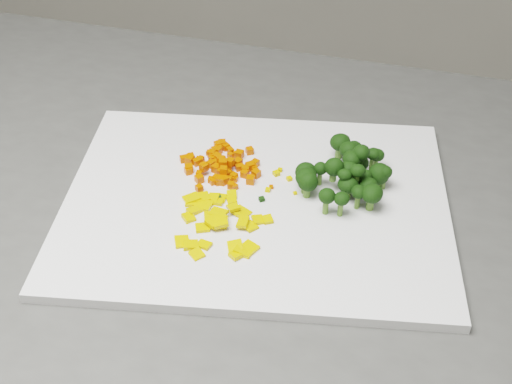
% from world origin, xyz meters
% --- Properties ---
extents(cutting_board, '(0.48, 0.40, 0.01)m').
position_xyz_m(cutting_board, '(-0.25, 0.10, 0.91)').
color(cutting_board, white).
rests_on(cutting_board, counter_block).
extents(carrot_pile, '(0.10, 0.10, 0.03)m').
position_xyz_m(carrot_pile, '(-0.31, 0.15, 0.92)').
color(carrot_pile, '#CE3E02').
rests_on(carrot_pile, cutting_board).
extents(pepper_pile, '(0.11, 0.11, 0.02)m').
position_xyz_m(pepper_pile, '(-0.28, 0.05, 0.92)').
color(pepper_pile, '#E1AB0B').
rests_on(pepper_pile, cutting_board).
extents(broccoli_pile, '(0.12, 0.12, 0.05)m').
position_xyz_m(broccoli_pile, '(-0.16, 0.15, 0.94)').
color(broccoli_pile, black).
rests_on(broccoli_pile, cutting_board).
extents(carrot_cube_0, '(0.01, 0.01, 0.01)m').
position_xyz_m(carrot_cube_0, '(-0.30, 0.18, 0.91)').
color(carrot_cube_0, '#CE3E02').
rests_on(carrot_cube_0, carrot_pile).
extents(carrot_cube_1, '(0.01, 0.01, 0.01)m').
position_xyz_m(carrot_cube_1, '(-0.32, 0.18, 0.92)').
color(carrot_cube_1, '#CE3E02').
rests_on(carrot_cube_1, carrot_pile).
extents(carrot_cube_2, '(0.01, 0.01, 0.01)m').
position_xyz_m(carrot_cube_2, '(-0.27, 0.16, 0.92)').
color(carrot_cube_2, '#CE3E02').
rests_on(carrot_cube_2, carrot_pile).
extents(carrot_cube_3, '(0.01, 0.01, 0.01)m').
position_xyz_m(carrot_cube_3, '(-0.30, 0.12, 0.92)').
color(carrot_cube_3, '#CE3E02').
rests_on(carrot_cube_3, carrot_pile).
extents(carrot_cube_4, '(0.01, 0.01, 0.01)m').
position_xyz_m(carrot_cube_4, '(-0.32, 0.18, 0.92)').
color(carrot_cube_4, '#CE3E02').
rests_on(carrot_cube_4, carrot_pile).
extents(carrot_cube_5, '(0.01, 0.01, 0.01)m').
position_xyz_m(carrot_cube_5, '(-0.31, 0.15, 0.92)').
color(carrot_cube_5, '#CE3E02').
rests_on(carrot_cube_5, carrot_pile).
extents(carrot_cube_6, '(0.01, 0.01, 0.01)m').
position_xyz_m(carrot_cube_6, '(-0.30, 0.13, 0.92)').
color(carrot_cube_6, '#CE3E02').
rests_on(carrot_cube_6, carrot_pile).
extents(carrot_cube_7, '(0.01, 0.01, 0.01)m').
position_xyz_m(carrot_cube_7, '(-0.34, 0.13, 0.92)').
color(carrot_cube_7, '#CE3E02').
rests_on(carrot_cube_7, carrot_pile).
extents(carrot_cube_8, '(0.01, 0.01, 0.01)m').
position_xyz_m(carrot_cube_8, '(-0.31, 0.14, 0.91)').
color(carrot_cube_8, '#CE3E02').
rests_on(carrot_cube_8, carrot_pile).
extents(carrot_cube_9, '(0.01, 0.01, 0.01)m').
position_xyz_m(carrot_cube_9, '(-0.30, 0.17, 0.91)').
color(carrot_cube_9, '#CE3E02').
rests_on(carrot_cube_9, carrot_pile).
extents(carrot_cube_10, '(0.01, 0.01, 0.01)m').
position_xyz_m(carrot_cube_10, '(-0.30, 0.12, 0.92)').
color(carrot_cube_10, '#CE3E02').
rests_on(carrot_cube_10, carrot_pile).
extents(carrot_cube_11, '(0.01, 0.01, 0.01)m').
position_xyz_m(carrot_cube_11, '(-0.33, 0.15, 0.91)').
color(carrot_cube_11, '#CE3E02').
rests_on(carrot_cube_11, carrot_pile).
extents(carrot_cube_12, '(0.01, 0.01, 0.01)m').
position_xyz_m(carrot_cube_12, '(-0.28, 0.12, 0.91)').
color(carrot_cube_12, '#CE3E02').
rests_on(carrot_cube_12, carrot_pile).
extents(carrot_cube_13, '(0.01, 0.01, 0.01)m').
position_xyz_m(carrot_cube_13, '(-0.28, 0.15, 0.91)').
color(carrot_cube_13, '#CE3E02').
rests_on(carrot_cube_13, carrot_pile).
extents(carrot_cube_14, '(0.01, 0.01, 0.01)m').
position_xyz_m(carrot_cube_14, '(-0.32, 0.15, 0.92)').
color(carrot_cube_14, '#CE3E02').
rests_on(carrot_cube_14, carrot_pile).
extents(carrot_cube_15, '(0.01, 0.01, 0.01)m').
position_xyz_m(carrot_cube_15, '(-0.31, 0.19, 0.91)').
color(carrot_cube_15, '#CE3E02').
rests_on(carrot_cube_15, carrot_pile).
extents(carrot_cube_16, '(0.01, 0.01, 0.01)m').
position_xyz_m(carrot_cube_16, '(-0.31, 0.12, 0.91)').
color(carrot_cube_16, '#CE3E02').
rests_on(carrot_cube_16, carrot_pile).
extents(carrot_cube_17, '(0.01, 0.01, 0.01)m').
position_xyz_m(carrot_cube_17, '(-0.33, 0.17, 0.91)').
color(carrot_cube_17, '#CE3E02').
rests_on(carrot_cube_17, carrot_pile).
extents(carrot_cube_18, '(0.01, 0.01, 0.01)m').
position_xyz_m(carrot_cube_18, '(-0.27, 0.15, 0.91)').
color(carrot_cube_18, '#CE3E02').
rests_on(carrot_cube_18, carrot_pile).
extents(carrot_cube_19, '(0.01, 0.01, 0.01)m').
position_xyz_m(carrot_cube_19, '(-0.30, 0.12, 0.91)').
color(carrot_cube_19, '#CE3E02').
rests_on(carrot_cube_19, carrot_pile).
extents(carrot_cube_20, '(0.01, 0.01, 0.01)m').
position_xyz_m(carrot_cube_20, '(-0.32, 0.16, 0.91)').
color(carrot_cube_20, '#CE3E02').
rests_on(carrot_cube_20, carrot_pile).
extents(carrot_cube_21, '(0.01, 0.01, 0.01)m').
position_xyz_m(carrot_cube_21, '(-0.30, 0.12, 0.92)').
color(carrot_cube_21, '#CE3E02').
rests_on(carrot_cube_21, carrot_pile).
extents(carrot_cube_22, '(0.01, 0.01, 0.01)m').
position_xyz_m(carrot_cube_22, '(-0.31, 0.12, 0.92)').
color(carrot_cube_22, '#CE3E02').
rests_on(carrot_cube_22, carrot_pile).
extents(carrot_cube_23, '(0.01, 0.01, 0.01)m').
position_xyz_m(carrot_cube_23, '(-0.29, 0.12, 0.92)').
color(carrot_cube_23, '#CE3E02').
rests_on(carrot_cube_23, carrot_pile).
extents(carrot_cube_24, '(0.01, 0.01, 0.01)m').
position_xyz_m(carrot_cube_24, '(-0.29, 0.13, 0.91)').
color(carrot_cube_24, '#CE3E02').
rests_on(carrot_cube_24, carrot_pile).
extents(carrot_cube_25, '(0.01, 0.01, 0.01)m').
position_xyz_m(carrot_cube_25, '(-0.26, 0.15, 0.92)').
color(carrot_cube_25, '#CE3E02').
rests_on(carrot_cube_25, carrot_pile).
extents(carrot_cube_26, '(0.01, 0.01, 0.01)m').
position_xyz_m(carrot_cube_26, '(-0.27, 0.13, 0.92)').
color(carrot_cube_26, '#CE3E02').
rests_on(carrot_cube_26, carrot_pile).
extents(carrot_cube_27, '(0.01, 0.01, 0.01)m').
position_xyz_m(carrot_cube_27, '(-0.30, 0.13, 0.92)').
color(carrot_cube_27, '#CE3E02').
rests_on(carrot_cube_27, carrot_pile).
extents(carrot_cube_28, '(0.01, 0.01, 0.01)m').
position_xyz_m(carrot_cube_28, '(-0.30, 0.14, 0.92)').
color(carrot_cube_28, '#CE3E02').
rests_on(carrot_cube_28, carrot_pile).
extents(carrot_cube_29, '(0.01, 0.01, 0.01)m').
position_xyz_m(carrot_cube_29, '(-0.30, 0.12, 0.91)').
color(carrot_cube_29, '#CE3E02').
rests_on(carrot_cube_29, carrot_pile).
extents(carrot_cube_30, '(0.01, 0.01, 0.01)m').
position_xyz_m(carrot_cube_30, '(-0.32, 0.19, 0.92)').
color(carrot_cube_30, '#CE3E02').
rests_on(carrot_cube_30, carrot_pile).
extents(carrot_cube_31, '(0.01, 0.01, 0.01)m').
position_xyz_m(carrot_cube_31, '(-0.28, 0.19, 0.92)').
color(carrot_cube_31, '#CE3E02').
rests_on(carrot_cube_31, carrot_pile).
extents(carrot_cube_32, '(0.01, 0.01, 0.01)m').
position_xyz_m(carrot_cube_32, '(-0.30, 0.15, 0.92)').
color(carrot_cube_32, '#CE3E02').
rests_on(carrot_cube_32, carrot_pile).
extents(carrot_cube_33, '(0.01, 0.01, 0.01)m').
position_xyz_m(carrot_cube_33, '(-0.35, 0.16, 0.91)').
color(carrot_cube_33, '#CE3E02').
rests_on(carrot_cube_33, carrot_pile).
extents(carrot_cube_34, '(0.01, 0.01, 0.01)m').
position_xyz_m(carrot_cube_34, '(-0.32, 0.19, 0.91)').
color(carrot_cube_34, '#CE3E02').
rests_on(carrot_cube_34, carrot_pile).
extents(carrot_cube_35, '(0.01, 0.01, 0.01)m').
position_xyz_m(carrot_cube_35, '(-0.29, 0.15, 0.92)').
color(carrot_cube_35, '#CE3E02').
rests_on(carrot_cube_35, carrot_pile).
extents(carrot_cube_36, '(0.01, 0.01, 0.01)m').
position_xyz_m(carrot_cube_36, '(-0.30, 0.15, 0.91)').
color(carrot_cube_36, '#CE3E02').
rests_on(carrot_cube_36, carrot_pile).
extents(carrot_cube_37, '(0.01, 0.01, 0.01)m').
position_xyz_m(carrot_cube_37, '(-0.32, 0.13, 0.92)').
color(carrot_cube_37, '#CE3E02').
rests_on(carrot_cube_37, carrot_pile).
extents(carrot_cube_38, '(0.01, 0.01, 0.01)m').
position_xyz_m(carrot_cube_38, '(-0.32, 0.17, 0.91)').
color(carrot_cube_38, '#CE3E02').
rests_on(carrot_cube_38, carrot_pile).
extents(carrot_cube_39, '(0.01, 0.01, 0.01)m').
position_xyz_m(carrot_cube_39, '(-0.27, 0.13, 0.92)').
color(carrot_cube_39, '#CE3E02').
rests_on(carrot_cube_39, carrot_pile).
extents(carrot_cube_40, '(0.01, 0.01, 0.01)m').
position_xyz_m(carrot_cube_40, '(-0.34, 0.15, 0.92)').
color(carrot_cube_40, '#CE3E02').
rests_on(carrot_cube_40, carrot_pile).
extents(carrot_cube_41, '(0.01, 0.01, 0.01)m').
position_xyz_m(carrot_cube_41, '(-0.31, 0.14, 0.92)').
color(carrot_cube_41, '#CE3E02').
rests_on(carrot_cube_41, carrot_pile).
extents(carrot_cube_42, '(0.01, 0.01, 0.01)m').
position_xyz_m(carrot_cube_42, '(-0.31, 0.12, 0.91)').
color(carrot_cube_42, '#CE3E02').
rests_on(carrot_cube_42, carrot_pile).
extents(carrot_cube_43, '(0.01, 0.01, 0.01)m').
position_xyz_m(carrot_cube_43, '(-0.32, 0.16, 0.91)').
color(carrot_cube_43, '#CE3E02').
rests_on(carrot_cube_43, carrot_pile).
extents(carrot_cube_44, '(0.01, 0.01, 0.01)m').
position_xyz_m(carrot_cube_44, '(-0.28, 0.15, 0.92)').
color(carrot_cube_44, '#CE3E02').
rests_on(carrot_cube_44, carrot_pile).
extents(carrot_cube_45, '(0.01, 0.01, 0.01)m').
position_xyz_m(carrot_cube_45, '(-0.29, 0.13, 0.92)').
color(carrot_cube_45, '#CE3E02').
rests_on(carrot_cube_45, carrot_pile).
extents(carrot_cube_46, '(0.01, 0.01, 0.01)m').
position_xyz_m(carrot_cube_46, '(-0.34, 0.15, 0.92)').
color(carrot_cube_46, '#CE3E02').
rests_on(carrot_cube_46, carrot_pile).
extents(carrot_cube_47, '(0.01, 0.01, 0.01)m').
position_xyz_m(carrot_cube_47, '(-0.31, 0.19, 0.92)').
color(carrot_cube_47, '#CE3E02').
rests_on(carrot_cube_47, carrot_pile).
extents(carrot_cube_48, '(0.01, 0.01, 0.01)m').
position_xyz_m(carrot_cube_48, '(-0.28, 0.16, 0.91)').
color(carrot_cube_48, '#CE3E02').
rests_on(carrot_cube_48, carrot_pile).
extents(carrot_cube_49, '(0.01, 0.01, 0.01)m').
position_xyz_m(carrot_cube_49, '(-0.31, 0.14, 0.92)').
color(carrot_cube_49, '#CE3E02').
rests_on(carrot_cube_49, carrot_pile).
extents(carrot_cube_50, '(0.01, 0.01, 0.01)m').
position_xyz_m(carrot_cube_50, '(-0.29, 0.16, 0.92)').
color(carrot_cube_50, '#CE3E02').
rests_on(carrot_cube_50, carrot_pile).
extents(carrot_cube_51, '(0.01, 0.01, 0.01)m').
position_xyz_m(carrot_cube_51, '(-0.28, 0.14, 0.92)').
color(carrot_cube_51, '#CE3E02').
rests_on(carrot_cube_51, carrot_pile).
extents(carrot_cube_52, '(0.01, 0.01, 0.01)m').
position_xyz_m(carrot_cube_52, '(-0.33, 0.17, 0.92)').
color(carrot_cube_52, '#CE3E02').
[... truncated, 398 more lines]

